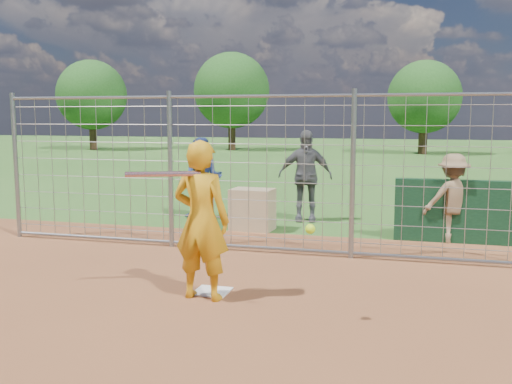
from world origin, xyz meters
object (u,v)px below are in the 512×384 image
(bystander_a, at_px, (203,178))
(equipment_bin, at_px, (252,209))
(bystander_c, at_px, (453,198))
(batter, at_px, (201,221))
(bystander_b, at_px, (305,176))

(bystander_a, height_order, equipment_bin, bystander_a)
(equipment_bin, bearing_deg, bystander_c, 1.87)
(batter, xyz_separation_m, bystander_c, (3.10, 4.07, -0.18))
(bystander_c, relative_size, equipment_bin, 1.94)
(bystander_b, xyz_separation_m, bystander_c, (2.84, -1.35, -0.18))
(bystander_b, distance_m, bystander_c, 3.15)
(equipment_bin, bearing_deg, batter, -78.55)
(equipment_bin, bearing_deg, bystander_b, 60.49)
(batter, relative_size, bystander_a, 1.10)
(bystander_c, distance_m, equipment_bin, 3.67)
(bystander_c, bearing_deg, bystander_b, -46.71)
(bystander_b, bearing_deg, bystander_c, -35.20)
(bystander_a, relative_size, bystander_c, 1.12)
(bystander_b, height_order, equipment_bin, bystander_b)
(batter, xyz_separation_m, equipment_bin, (-0.54, 4.21, -0.56))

